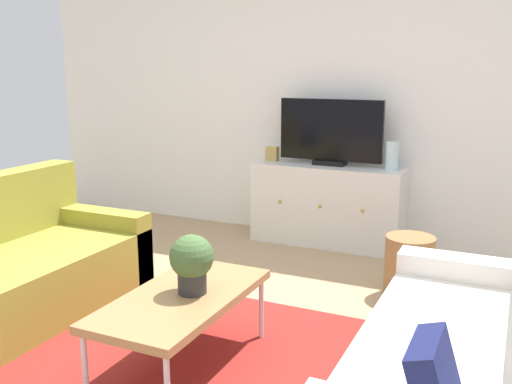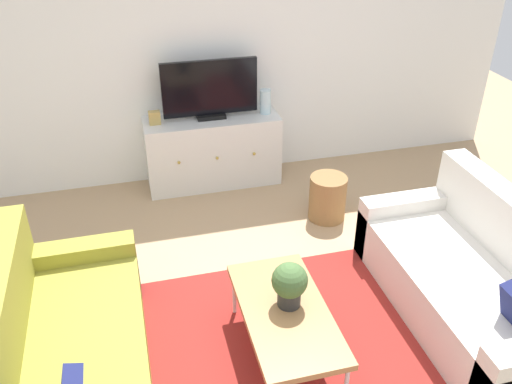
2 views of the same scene
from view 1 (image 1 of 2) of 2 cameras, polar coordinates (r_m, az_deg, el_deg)
ground_plane at (r=3.33m, az=-5.08°, el=-15.82°), size 10.00×10.00×0.00m
wall_back at (r=5.30m, az=8.78°, el=9.88°), size 6.40×0.12×2.70m
area_rug at (r=3.21m, az=-6.48°, el=-16.84°), size 2.50×1.90×0.01m
couch_right_side at (r=2.75m, az=21.86°, el=-16.70°), size 0.89×1.82×0.86m
coffee_table at (r=3.04m, az=-7.35°, el=-10.61°), size 0.53×1.06×0.42m
potted_plant at (r=2.98m, az=-6.40°, el=-6.83°), size 0.23×0.23×0.31m
tv_console at (r=5.18m, az=7.16°, el=-1.24°), size 1.33×0.47×0.72m
flat_screen_tv at (r=5.08m, az=7.42°, el=5.88°), size 0.92×0.16×0.58m
glass_vase at (r=4.95m, az=13.35°, el=3.54°), size 0.11×0.11×0.24m
mantel_clock at (r=5.29m, az=1.62°, el=3.81°), size 0.11×0.07×0.13m
wicker_basket at (r=4.15m, az=14.95°, el=-7.13°), size 0.34×0.34×0.43m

